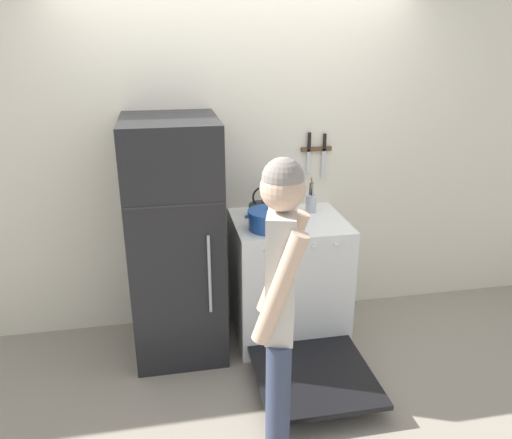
{
  "coord_description": "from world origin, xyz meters",
  "views": [
    {
      "loc": [
        -0.56,
        -3.57,
        2.18
      ],
      "look_at": [
        0.03,
        -0.49,
        1.0
      ],
      "focal_mm": 35.0,
      "sensor_mm": 36.0,
      "label": 1
    }
  ],
  "objects_px": {
    "refrigerator": "(176,240)",
    "dutch_oven_pot": "(269,220)",
    "tea_kettle": "(263,208)",
    "person": "(280,309)",
    "utensil_jar": "(311,203)",
    "stove_range": "(289,281)"
  },
  "relations": [
    {
      "from": "refrigerator",
      "to": "dutch_oven_pot",
      "type": "bearing_deg",
      "value": -10.7
    },
    {
      "from": "refrigerator",
      "to": "tea_kettle",
      "type": "bearing_deg",
      "value": 13.14
    },
    {
      "from": "refrigerator",
      "to": "person",
      "type": "height_order",
      "value": "person"
    },
    {
      "from": "dutch_oven_pot",
      "to": "utensil_jar",
      "type": "height_order",
      "value": "utensil_jar"
    },
    {
      "from": "stove_range",
      "to": "tea_kettle",
      "type": "height_order",
      "value": "tea_kettle"
    },
    {
      "from": "dutch_oven_pot",
      "to": "utensil_jar",
      "type": "distance_m",
      "value": 0.47
    },
    {
      "from": "utensil_jar",
      "to": "person",
      "type": "bearing_deg",
      "value": -112.23
    },
    {
      "from": "dutch_oven_pot",
      "to": "refrigerator",
      "type": "bearing_deg",
      "value": 169.3
    },
    {
      "from": "dutch_oven_pot",
      "to": "utensil_jar",
      "type": "relative_size",
      "value": 1.21
    },
    {
      "from": "refrigerator",
      "to": "person",
      "type": "relative_size",
      "value": 0.99
    },
    {
      "from": "stove_range",
      "to": "person",
      "type": "distance_m",
      "value": 1.36
    },
    {
      "from": "dutch_oven_pot",
      "to": "person",
      "type": "bearing_deg",
      "value": -99.47
    },
    {
      "from": "dutch_oven_pot",
      "to": "person",
      "type": "relative_size",
      "value": 0.2
    },
    {
      "from": "refrigerator",
      "to": "dutch_oven_pot",
      "type": "relative_size",
      "value": 5.06
    },
    {
      "from": "refrigerator",
      "to": "tea_kettle",
      "type": "xyz_separation_m",
      "value": [
        0.65,
        0.15,
        0.14
      ]
    },
    {
      "from": "tea_kettle",
      "to": "person",
      "type": "distance_m",
      "value": 1.4
    },
    {
      "from": "person",
      "to": "utensil_jar",
      "type": "bearing_deg",
      "value": -5.86
    },
    {
      "from": "refrigerator",
      "to": "utensil_jar",
      "type": "bearing_deg",
      "value": 8.82
    },
    {
      "from": "refrigerator",
      "to": "dutch_oven_pot",
      "type": "distance_m",
      "value": 0.66
    },
    {
      "from": "stove_range",
      "to": "tea_kettle",
      "type": "distance_m",
      "value": 0.58
    },
    {
      "from": "refrigerator",
      "to": "stove_range",
      "type": "relative_size",
      "value": 1.18
    },
    {
      "from": "tea_kettle",
      "to": "person",
      "type": "bearing_deg",
      "value": -98.22
    }
  ]
}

